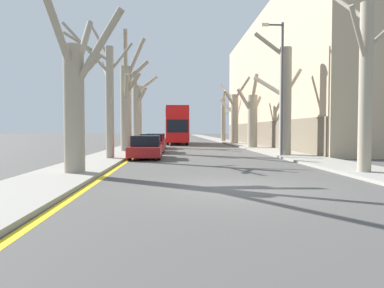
% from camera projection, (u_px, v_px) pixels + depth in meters
% --- Properties ---
extents(ground_plane, '(300.00, 300.00, 0.00)m').
position_uv_depth(ground_plane, '(235.00, 188.00, 9.96)').
color(ground_plane, '#4C4947').
extents(sidewalk_left, '(2.65, 120.00, 0.12)m').
position_uv_depth(sidewalk_left, '(150.00, 139.00, 59.53)').
color(sidewalk_left, gray).
rests_on(sidewalk_left, ground).
extents(sidewalk_right, '(2.65, 120.00, 0.12)m').
position_uv_depth(sidewalk_right, '(217.00, 139.00, 60.15)').
color(sidewalk_right, gray).
rests_on(sidewalk_right, ground).
extents(building_facade_right, '(10.08, 35.51, 13.72)m').
position_uv_depth(building_facade_right, '(301.00, 83.00, 37.32)').
color(building_facade_right, tan).
rests_on(building_facade_right, ground).
extents(kerb_line_stripe, '(0.24, 120.00, 0.01)m').
position_uv_depth(kerb_line_stripe, '(159.00, 140.00, 59.61)').
color(kerb_line_stripe, yellow).
rests_on(kerb_line_stripe, ground).
extents(street_tree_left_0, '(2.68, 4.38, 6.60)m').
position_uv_depth(street_tree_left_0, '(76.00, 96.00, 12.65)').
color(street_tree_left_0, gray).
rests_on(street_tree_left_0, ground).
extents(street_tree_left_1, '(3.75, 2.33, 7.78)m').
position_uv_depth(street_tree_left_1, '(107.00, 93.00, 19.16)').
color(street_tree_left_1, gray).
rests_on(street_tree_left_1, ground).
extents(street_tree_left_2, '(2.18, 3.36, 8.55)m').
position_uv_depth(street_tree_left_2, '(127.00, 101.00, 25.80)').
color(street_tree_left_2, gray).
rests_on(street_tree_left_2, ground).
extents(street_tree_left_3, '(3.19, 3.36, 7.46)m').
position_uv_depth(street_tree_left_3, '(137.00, 111.00, 33.88)').
color(street_tree_left_3, gray).
rests_on(street_tree_left_3, ground).
extents(street_tree_right_0, '(3.82, 3.36, 8.05)m').
position_uv_depth(street_tree_right_0, '(366.00, 75.00, 12.85)').
color(street_tree_right_0, gray).
rests_on(street_tree_right_0, ground).
extents(street_tree_right_1, '(3.27, 2.17, 8.05)m').
position_uv_depth(street_tree_right_1, '(284.00, 99.00, 21.76)').
color(street_tree_right_1, gray).
rests_on(street_tree_right_1, ground).
extents(street_tree_right_2, '(2.66, 3.84, 6.44)m').
position_uv_depth(street_tree_right_2, '(252.00, 118.00, 31.26)').
color(street_tree_right_2, gray).
rests_on(street_tree_right_2, ground).
extents(street_tree_right_3, '(2.96, 4.69, 7.67)m').
position_uv_depth(street_tree_right_3, '(234.00, 115.00, 40.32)').
color(street_tree_right_3, gray).
rests_on(street_tree_right_3, ground).
extents(street_tree_right_4, '(2.42, 5.05, 7.32)m').
position_uv_depth(street_tree_right_4, '(224.00, 118.00, 49.46)').
color(street_tree_right_4, gray).
rests_on(street_tree_right_4, ground).
extents(double_decker_bus, '(2.56, 11.21, 4.36)m').
position_uv_depth(double_decker_bus, '(177.00, 124.00, 41.92)').
color(double_decker_bus, red).
rests_on(double_decker_bus, ground).
extents(parked_car_0, '(1.84, 4.00, 1.35)m').
position_uv_depth(parked_car_0, '(146.00, 148.00, 20.30)').
color(parked_car_0, maroon).
rests_on(parked_car_0, ground).
extents(parked_car_1, '(1.85, 4.07, 1.39)m').
position_uv_depth(parked_car_1, '(152.00, 144.00, 25.93)').
color(parked_car_1, maroon).
rests_on(parked_car_1, ground).
extents(parked_car_2, '(1.79, 4.59, 1.37)m').
position_uv_depth(parked_car_2, '(156.00, 141.00, 31.38)').
color(parked_car_2, maroon).
rests_on(parked_car_2, ground).
extents(lamp_post, '(1.40, 0.20, 8.29)m').
position_uv_depth(lamp_post, '(281.00, 83.00, 21.11)').
color(lamp_post, '#4C4F54').
rests_on(lamp_post, ground).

